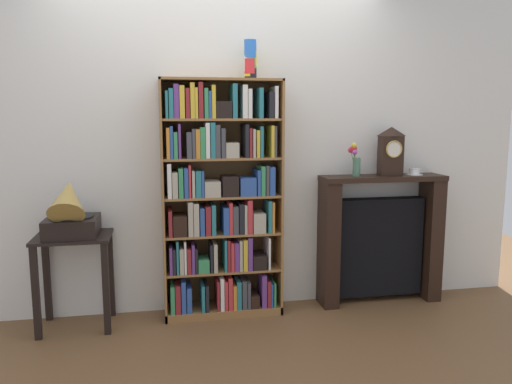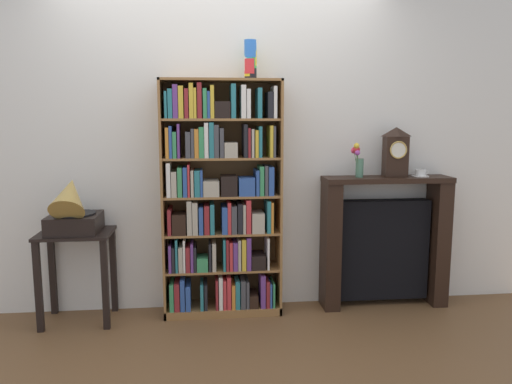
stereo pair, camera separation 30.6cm
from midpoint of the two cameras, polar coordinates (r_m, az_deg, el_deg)
ground_plane at (r=3.92m, az=-1.45°, el=-14.17°), size 7.79×6.40×0.02m
wall_back at (r=3.90m, az=-0.22°, el=5.56°), size 4.79×0.08×2.60m
bookshelf at (r=3.75m, az=-1.86°, el=-1.33°), size 0.89×0.28×1.78m
cup_stack at (r=3.76m, az=1.77°, el=14.92°), size 0.09×0.09×0.28m
side_table_left at (r=3.85m, az=-17.73°, el=-7.14°), size 0.52×0.40×0.68m
gramophone at (r=3.73m, az=-18.13°, el=-1.94°), size 0.36×0.46×0.47m
fireplace_mantel at (r=4.16m, az=16.48°, el=-5.56°), size 1.00×0.26×1.04m
mantel_clock at (r=4.05m, az=17.81°, el=4.38°), size 0.18×0.12×0.39m
flower_vase at (r=3.95m, az=13.79°, el=3.60°), size 0.10×0.10×0.27m
teacup_with_saucer at (r=4.16m, az=20.36°, el=1.99°), size 0.14×0.14×0.05m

